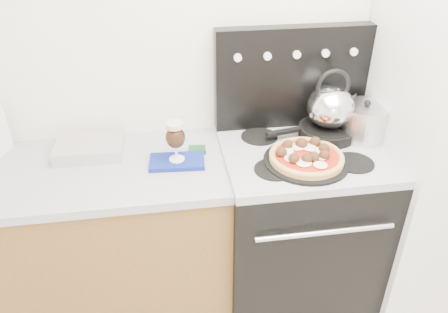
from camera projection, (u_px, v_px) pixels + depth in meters
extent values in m
cube|color=white|center=(274.00, 59.00, 2.13)|extent=(3.50, 0.01, 2.50)
cube|color=brown|center=(79.00, 249.00, 2.17)|extent=(1.45, 0.60, 0.86)
cube|color=#A9A9AE|center=(61.00, 174.00, 1.93)|extent=(1.48, 0.63, 0.04)
cube|color=black|center=(295.00, 228.00, 2.29)|extent=(0.76, 0.65, 0.88)
cube|color=#ADADB2|center=(304.00, 153.00, 2.05)|extent=(0.76, 0.65, 0.04)
cube|color=black|center=(292.00, 77.00, 2.14)|extent=(0.76, 0.08, 0.50)
cube|color=silver|center=(447.00, 135.00, 2.09)|extent=(0.64, 0.68, 1.90)
cube|color=white|center=(90.00, 148.00, 2.03)|extent=(0.31, 0.23, 0.06)
cube|color=navy|center=(177.00, 162.00, 1.96)|extent=(0.25, 0.16, 0.02)
cylinder|color=black|center=(306.00, 161.00, 1.94)|extent=(0.43, 0.43, 0.01)
cylinder|color=black|center=(327.00, 131.00, 2.14)|extent=(0.33, 0.33, 0.05)
cylinder|color=silver|center=(364.00, 123.00, 2.09)|extent=(0.28, 0.28, 0.16)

